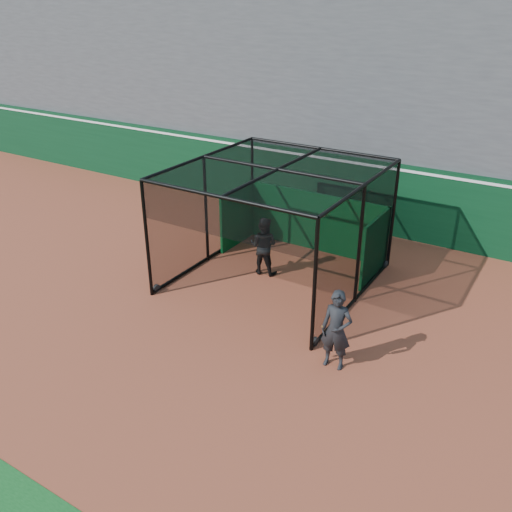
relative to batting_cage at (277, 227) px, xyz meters
The scene contains 6 objects.
ground 3.85m from the batting_cage, 89.64° to the right, with size 120.00×120.00×0.00m, color brown.
outfield_wall 5.02m from the batting_cage, 89.75° to the left, with size 50.00×0.50×2.50m.
grandstand 9.23m from the batting_cage, 89.86° to the left, with size 50.00×7.85×8.95m.
batting_cage is the anchor object (origin of this frame).
batter 0.95m from the batting_cage, 163.41° to the left, with size 0.85×0.66×1.74m, color black.
on_deck_player 4.32m from the batting_cage, 42.57° to the right, with size 0.72×0.51×1.86m.
Camera 1 is at (6.82, -8.63, 7.39)m, focal length 38.00 mm.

